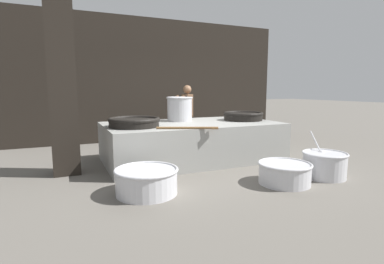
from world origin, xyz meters
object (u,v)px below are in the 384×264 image
Objects in this scene: prep_bowl_vegetables at (324,164)px; prep_bowl_meat at (285,172)px; giant_wok_far at (243,116)px; stock_pot at (180,108)px; cook at (187,113)px; prep_bowl_extra at (147,180)px; giant_wok_near at (134,122)px.

prep_bowl_meat is at bearing -179.49° from prep_bowl_vegetables.
giant_wok_far is 2.27m from prep_bowl_meat.
stock_pot is at bearing 161.81° from giant_wok_far.
prep_bowl_meat is (-0.60, -2.08, -0.69)m from giant_wok_far.
giant_wok_far is 1.07× the size of prep_bowl_meat.
prep_bowl_vegetables is at bearing -83.17° from giant_wok_far.
cook is at bearing 92.03° from prep_bowl_meat.
cook is 3.77m from prep_bowl_extra.
prep_bowl_vegetables is at bearing 108.33° from cook.
stock_pot reaches higher than giant_wok_far.
giant_wok_near is 2.77m from prep_bowl_meat.
giant_wok_near is at bearing 135.01° from prep_bowl_meat.
prep_bowl_extra reaches higher than prep_bowl_meat.
giant_wok_far reaches higher than prep_bowl_vegetables.
giant_wok_far is 1.67m from cook.
cook is 3.76m from prep_bowl_vegetables.
cook is (1.77, 1.68, -0.02)m from giant_wok_near.
giant_wok_near is at bearing -151.51° from stock_pot.
cook reaches higher than prep_bowl_meat.
giant_wok_far is (2.50, 0.18, 0.01)m from giant_wok_near.
giant_wok_near is 1.15× the size of prep_bowl_meat.
giant_wok_near is 1.62m from prep_bowl_extra.
giant_wok_far is at bearing 118.86° from cook.
prep_bowl_vegetables is (0.97, -3.58, -0.61)m from cook.
giant_wok_near reaches higher than prep_bowl_meat.
prep_bowl_extra is (-2.93, 0.42, -0.03)m from prep_bowl_vegetables.
stock_pot is 2.62m from prep_bowl_extra.
giant_wok_near is 2.45m from cook.
giant_wok_far is 2.18m from prep_bowl_vegetables.
giant_wok_near is 3.40m from prep_bowl_vegetables.
stock_pot is 0.37× the size of cook.
stock_pot is 0.63× the size of prep_bowl_vegetables.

